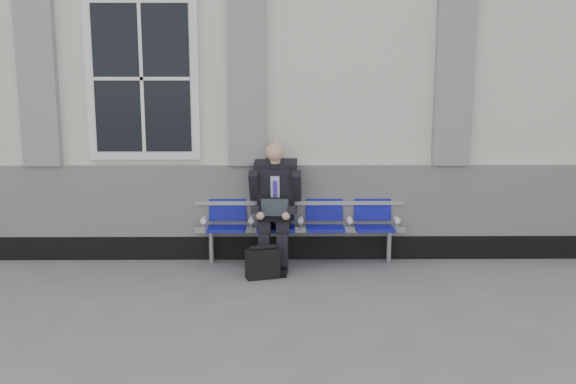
{
  "coord_description": "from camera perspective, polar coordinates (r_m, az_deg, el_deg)",
  "views": [
    {
      "loc": [
        2.02,
        -6.38,
        2.29
      ],
      "look_at": [
        2.09,
        0.9,
        0.96
      ],
      "focal_mm": 40.0,
      "sensor_mm": 36.0,
      "label": 1
    }
  ],
  "objects": [
    {
      "name": "station_building",
      "position": [
        10.06,
        -12.44,
        9.71
      ],
      "size": [
        14.4,
        4.4,
        4.49
      ],
      "color": "silver",
      "rests_on": "ground"
    },
    {
      "name": "businessman",
      "position": [
        7.71,
        -1.15,
        -0.76
      ],
      "size": [
        0.64,
        0.86,
        1.51
      ],
      "color": "black",
      "rests_on": "ground"
    },
    {
      "name": "bench",
      "position": [
        7.9,
        1.1,
        -2.38
      ],
      "size": [
        2.6,
        0.47,
        0.91
      ],
      "color": "#9EA0A3",
      "rests_on": "ground"
    },
    {
      "name": "briefcase",
      "position": [
        7.36,
        -2.27,
        -6.33
      ],
      "size": [
        0.41,
        0.26,
        0.39
      ],
      "color": "black",
      "rests_on": "ground"
    },
    {
      "name": "ground",
      "position": [
        7.07,
        -17.37,
        -9.04
      ],
      "size": [
        70.0,
        70.0,
        0.0
      ],
      "primitive_type": "plane",
      "color": "slate",
      "rests_on": "ground"
    }
  ]
}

